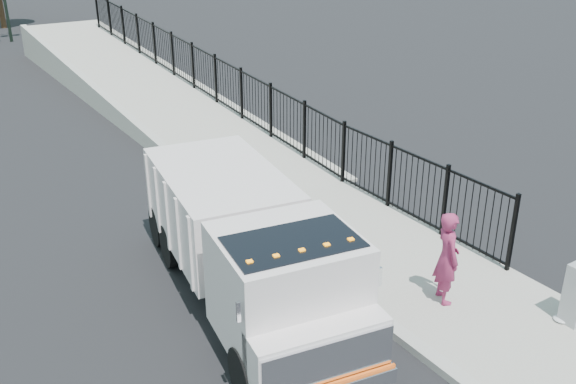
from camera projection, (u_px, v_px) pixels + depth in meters
ground at (324, 280)px, 14.05m from camera, size 120.00×120.00×0.00m
sidewalk at (455, 294)px, 13.45m from camera, size 3.55×12.00×0.12m
curb at (385, 323)px, 12.49m from camera, size 0.30×12.00×0.16m
ramp at (145, 99)px, 27.38m from camera, size 3.95×24.06×3.19m
iron_fence at (216, 95)px, 24.65m from camera, size 0.10×28.00×1.80m
truck at (248, 243)px, 12.62m from camera, size 3.49×7.72×2.55m
worker at (447, 258)px, 12.77m from camera, size 0.71×0.84×1.96m
debris at (561, 319)px, 12.47m from camera, size 0.31×0.31×0.08m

